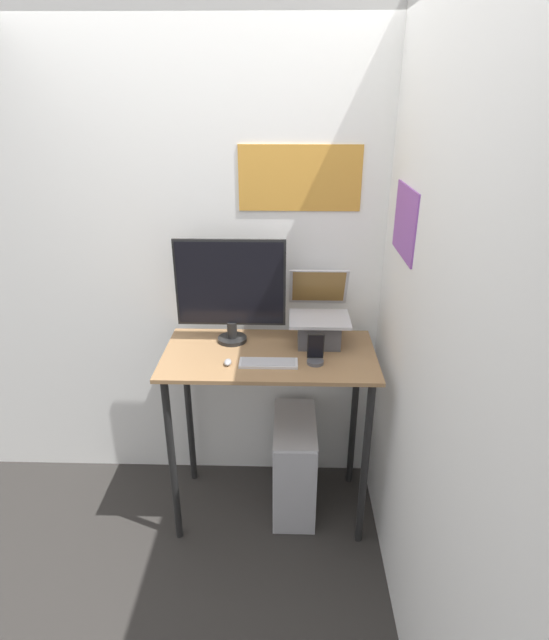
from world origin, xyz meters
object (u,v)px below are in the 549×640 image
object	(u,v)px
computer_tower	(294,464)
cell_phone	(315,354)
monitor	(231,290)
laptop	(319,324)
keyboard	(269,363)
mouse	(228,362)

from	to	relation	value
computer_tower	cell_phone	bearing A→B (deg)	-54.26
monitor	computer_tower	size ratio (longest dim) A/B	0.98
monitor	laptop	bearing A→B (deg)	-1.29
keyboard	cell_phone	world-z (taller)	cell_phone
computer_tower	mouse	bearing A→B (deg)	-155.35
laptop	monitor	world-z (taller)	monitor
monitor	mouse	size ratio (longest dim) A/B	9.91
mouse	computer_tower	distance (m)	0.81
laptop	mouse	distance (m)	0.51
keyboard	mouse	bearing A→B (deg)	-178.16
cell_phone	monitor	bearing A→B (deg)	151.71
cell_phone	keyboard	bearing A→B (deg)	-174.19
monitor	keyboard	xyz separation A→B (m)	(0.20, -0.25, -0.28)
cell_phone	mouse	bearing A→B (deg)	-176.03
keyboard	cell_phone	bearing A→B (deg)	5.81
mouse	computer_tower	xyz separation A→B (m)	(0.33, 0.15, -0.73)
mouse	computer_tower	bearing A→B (deg)	24.65
mouse	cell_phone	distance (m)	0.42
monitor	mouse	distance (m)	0.37
keyboard	computer_tower	distance (m)	0.75
laptop	keyboard	xyz separation A→B (m)	(-0.25, -0.24, -0.10)
keyboard	mouse	distance (m)	0.19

